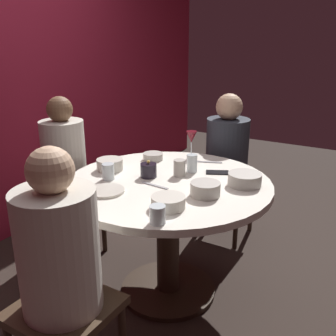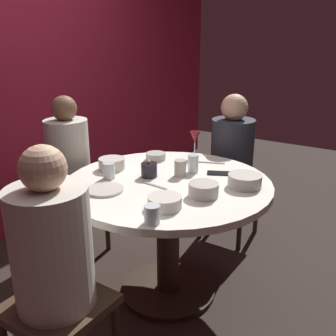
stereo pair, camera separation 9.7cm
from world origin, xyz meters
name	(u,v)px [view 2 (the right image)]	position (x,y,z in m)	size (l,w,h in m)	color
ground_plane	(168,290)	(0.00, 0.00, 0.00)	(8.00, 8.00, 0.00)	#2D231E
dining_table	(168,209)	(0.00, 0.00, 0.58)	(1.20, 1.20, 0.76)	silver
seated_diner_left	(52,251)	(-0.86, 0.00, 0.72)	(0.40, 0.40, 1.17)	#3F2D1E
seated_diner_back	(69,162)	(0.00, 0.83, 0.72)	(0.40, 0.40, 1.18)	#3F2D1E
seated_diner_right	(232,152)	(0.89, 0.00, 0.72)	(0.40, 0.40, 1.16)	#3F2D1E
candle_holder	(149,170)	(0.00, 0.14, 0.80)	(0.10, 0.10, 0.10)	black
wine_glass	(195,138)	(0.51, 0.12, 0.89)	(0.08, 0.08, 0.18)	silver
dinner_plate	(105,190)	(-0.32, 0.20, 0.76)	(0.21, 0.21, 0.01)	beige
cell_phone	(219,173)	(0.28, -0.19, 0.76)	(0.07, 0.14, 0.01)	black
bowl_serving_large	(165,202)	(-0.31, -0.19, 0.79)	(0.17, 0.17, 0.06)	beige
bowl_salad_center	(156,156)	(0.30, 0.30, 0.78)	(0.13, 0.13, 0.05)	#B2ADA3
bowl_small_white	(203,190)	(-0.08, -0.28, 0.79)	(0.16, 0.16, 0.07)	#B2ADA3
bowl_sauce_side	(112,164)	(-0.02, 0.41, 0.79)	(0.16, 0.16, 0.07)	beige
bowl_rice_portion	(245,181)	(0.17, -0.40, 0.79)	(0.19, 0.19, 0.07)	#B2ADA3
cup_near_candle	(152,214)	(-0.48, -0.23, 0.80)	(0.07, 0.07, 0.09)	silver
cup_by_left_diner	(109,171)	(-0.16, 0.32, 0.80)	(0.07, 0.07, 0.10)	silver
cup_by_right_diner	(193,164)	(0.21, -0.04, 0.81)	(0.06, 0.06, 0.11)	silver
cup_center_front	(180,168)	(0.11, -0.01, 0.81)	(0.07, 0.07, 0.10)	#B2ADA3
fork_near_plate	(154,185)	(-0.10, 0.02, 0.76)	(0.02, 0.18, 0.01)	#B7B7BC
knife_near_plate	(211,163)	(0.44, -0.05, 0.76)	(0.02, 0.18, 0.01)	#B7B7BC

